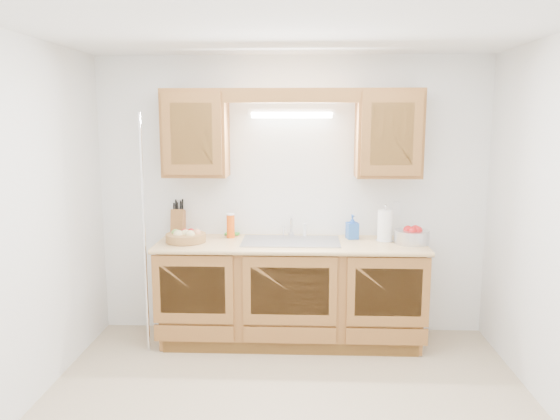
{
  "coord_description": "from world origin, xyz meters",
  "views": [
    {
      "loc": [
        0.1,
        -3.4,
        1.95
      ],
      "look_at": [
        -0.08,
        0.85,
        1.24
      ],
      "focal_mm": 35.0,
      "sensor_mm": 36.0,
      "label": 1
    }
  ],
  "objects_px": {
    "apple_bowl": "(412,236)",
    "knife_block": "(178,222)",
    "fruit_basket": "(186,236)",
    "paper_towel": "(385,226)"
  },
  "relations": [
    {
      "from": "apple_bowl",
      "to": "knife_block",
      "type": "bearing_deg",
      "value": 173.14
    },
    {
      "from": "fruit_basket",
      "to": "apple_bowl",
      "type": "xyz_separation_m",
      "value": [
        1.94,
        0.02,
        0.02
      ]
    },
    {
      "from": "fruit_basket",
      "to": "knife_block",
      "type": "xyz_separation_m",
      "value": [
        -0.13,
        0.27,
        0.07
      ]
    },
    {
      "from": "fruit_basket",
      "to": "paper_towel",
      "type": "xyz_separation_m",
      "value": [
        1.72,
        0.09,
        0.09
      ]
    },
    {
      "from": "knife_block",
      "to": "apple_bowl",
      "type": "bearing_deg",
      "value": -8.87
    },
    {
      "from": "fruit_basket",
      "to": "apple_bowl",
      "type": "height_order",
      "value": "apple_bowl"
    },
    {
      "from": "knife_block",
      "to": "apple_bowl",
      "type": "height_order",
      "value": "knife_block"
    },
    {
      "from": "paper_towel",
      "to": "apple_bowl",
      "type": "bearing_deg",
      "value": -17.73
    },
    {
      "from": "fruit_basket",
      "to": "knife_block",
      "type": "height_order",
      "value": "knife_block"
    },
    {
      "from": "knife_block",
      "to": "apple_bowl",
      "type": "relative_size",
      "value": 0.9
    }
  ]
}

